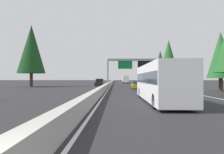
% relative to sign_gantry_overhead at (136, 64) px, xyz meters
% --- Properties ---
extents(ground_plane, '(320.00, 320.00, 0.00)m').
position_rel_sign_gantry_overhead_xyz_m(ground_plane, '(15.53, 6.04, -5.11)').
color(ground_plane, '#262628').
extents(median_barrier, '(180.00, 0.56, 0.90)m').
position_rel_sign_gantry_overhead_xyz_m(median_barrier, '(35.53, 6.34, -4.66)').
color(median_barrier, '#ADAAA3').
rests_on(median_barrier, ground).
extents(shoulder_stripe_right, '(160.00, 0.16, 0.01)m').
position_rel_sign_gantry_overhead_xyz_m(shoulder_stripe_right, '(25.53, -5.48, -5.10)').
color(shoulder_stripe_right, silver).
rests_on(shoulder_stripe_right, ground).
extents(shoulder_stripe_median, '(160.00, 0.16, 0.01)m').
position_rel_sign_gantry_overhead_xyz_m(shoulder_stripe_median, '(25.53, 5.79, -5.10)').
color(shoulder_stripe_median, silver).
rests_on(shoulder_stripe_median, ground).
extents(sign_gantry_overhead, '(0.50, 12.68, 6.42)m').
position_rel_sign_gantry_overhead_xyz_m(sign_gantry_overhead, '(0.00, 0.00, 0.00)').
color(sign_gantry_overhead, gray).
rests_on(sign_gantry_overhead, ground).
extents(bus_mid_left, '(11.50, 2.55, 3.10)m').
position_rel_sign_gantry_overhead_xyz_m(bus_mid_left, '(-29.33, 0.81, -3.39)').
color(bus_mid_left, white).
rests_on(bus_mid_left, ground).
extents(sedan_far_center, '(4.40, 1.80, 1.47)m').
position_rel_sign_gantry_overhead_xyz_m(sedan_far_center, '(-8.08, 0.54, -4.43)').
color(sedan_far_center, '#AD931E').
rests_on(sedan_far_center, ground).
extents(pickup_distant_b, '(5.60, 2.00, 1.86)m').
position_rel_sign_gantry_overhead_xyz_m(pickup_distant_b, '(12.89, -2.89, -4.20)').
color(pickup_distant_b, maroon).
rests_on(pickup_distant_b, ground).
extents(box_truck_mid_center, '(8.50, 2.40, 2.95)m').
position_rel_sign_gantry_overhead_xyz_m(box_truck_mid_center, '(37.39, 0.61, -3.50)').
color(box_truck_mid_center, white).
rests_on(box_truck_mid_center, ground).
extents(oncoming_near, '(5.60, 2.00, 1.86)m').
position_rel_sign_gantry_overhead_xyz_m(oncoming_near, '(7.57, 8.81, -4.20)').
color(oncoming_near, black).
rests_on(oncoming_near, ground).
extents(conifer_right_near, '(3.99, 3.99, 9.07)m').
position_rel_sign_gantry_overhead_xyz_m(conifer_right_near, '(-15.08, -11.43, 0.40)').
color(conifer_right_near, '#4C3823').
rests_on(conifer_right_near, ground).
extents(conifer_right_mid, '(5.48, 5.48, 12.45)m').
position_rel_sign_gantry_overhead_xyz_m(conifer_right_mid, '(10.03, -9.94, 2.46)').
color(conifer_right_mid, '#4C3823').
rests_on(conifer_right_mid, ground).
extents(conifer_right_far, '(4.61, 4.61, 10.48)m').
position_rel_sign_gantry_overhead_xyz_m(conifer_right_far, '(45.23, -16.18, 1.26)').
color(conifer_right_far, '#4C3823').
rests_on(conifer_right_far, ground).
extents(conifer_right_distant, '(6.52, 6.52, 14.81)m').
position_rel_sign_gantry_overhead_xyz_m(conifer_right_distant, '(49.20, -15.98, 3.90)').
color(conifer_right_distant, '#4C3823').
rests_on(conifer_right_distant, ground).
extents(conifer_left_near, '(6.31, 6.31, 14.33)m').
position_rel_sign_gantry_overhead_xyz_m(conifer_left_near, '(0.62, 24.04, 3.61)').
color(conifer_left_near, '#4C3823').
rests_on(conifer_left_near, ground).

